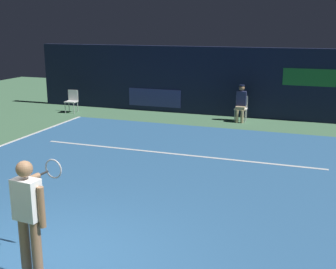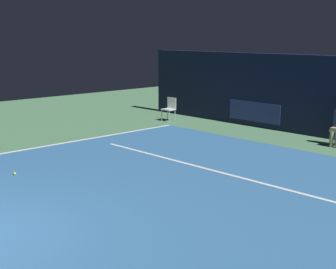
% 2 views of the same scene
% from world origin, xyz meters
% --- Properties ---
extents(ground_plane, '(30.86, 30.86, 0.00)m').
position_xyz_m(ground_plane, '(0.00, 4.30, 0.00)').
color(ground_plane, '#4C7A56').
extents(court_surface, '(10.09, 10.60, 0.01)m').
position_xyz_m(court_surface, '(0.00, 4.30, 0.01)').
color(court_surface, '#336699').
rests_on(court_surface, ground).
extents(line_service, '(7.87, 0.10, 0.01)m').
position_xyz_m(line_service, '(0.00, 6.15, 0.01)').
color(line_service, white).
rests_on(line_service, court_surface).
extents(back_wall, '(15.63, 0.33, 2.60)m').
position_xyz_m(back_wall, '(-0.00, 11.78, 1.30)').
color(back_wall, '#141933').
rests_on(back_wall, ground).
extents(tennis_player, '(0.55, 0.97, 1.73)m').
position_xyz_m(tennis_player, '(0.12, -0.19, 0.99)').
color(tennis_player, '#8C6647').
rests_on(tennis_player, ground).
extents(line_judge_on_chair, '(0.46, 0.54, 1.32)m').
position_xyz_m(line_judge_on_chair, '(0.89, 10.90, 0.69)').
color(line_judge_on_chair, white).
rests_on(line_judge_on_chair, ground).
extents(courtside_chair_near, '(0.48, 0.46, 0.88)m').
position_xyz_m(courtside_chair_near, '(-5.75, 10.33, 0.50)').
color(courtside_chair_near, white).
rests_on(courtside_chair_near, ground).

